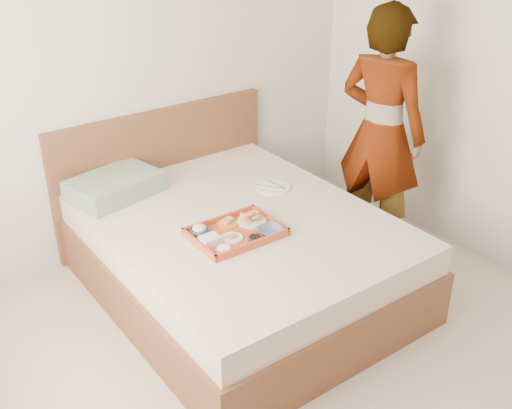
{
  "coord_description": "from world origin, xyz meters",
  "views": [
    {
      "loc": [
        -1.7,
        -1.69,
        2.32
      ],
      "look_at": [
        0.19,
        0.9,
        0.65
      ],
      "focal_mm": 43.17,
      "sensor_mm": 36.0,
      "label": 1
    }
  ],
  "objects_px": {
    "tray": "(236,232)",
    "dinner_plate": "(273,187)",
    "bed": "(240,255)",
    "person": "(381,133)"
  },
  "relations": [
    {
      "from": "tray",
      "to": "dinner_plate",
      "type": "relative_size",
      "value": 2.19
    },
    {
      "from": "bed",
      "to": "tray",
      "type": "distance_m",
      "value": 0.35
    },
    {
      "from": "dinner_plate",
      "to": "person",
      "type": "bearing_deg",
      "value": -22.71
    },
    {
      "from": "bed",
      "to": "dinner_plate",
      "type": "relative_size",
      "value": 8.6
    },
    {
      "from": "tray",
      "to": "bed",
      "type": "bearing_deg",
      "value": 49.55
    },
    {
      "from": "bed",
      "to": "person",
      "type": "bearing_deg",
      "value": -3.78
    },
    {
      "from": "bed",
      "to": "person",
      "type": "relative_size",
      "value": 1.17
    },
    {
      "from": "bed",
      "to": "tray",
      "type": "height_order",
      "value": "tray"
    },
    {
      "from": "person",
      "to": "tray",
      "type": "bearing_deg",
      "value": 79.89
    },
    {
      "from": "bed",
      "to": "tray",
      "type": "bearing_deg",
      "value": -131.05
    }
  ]
}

